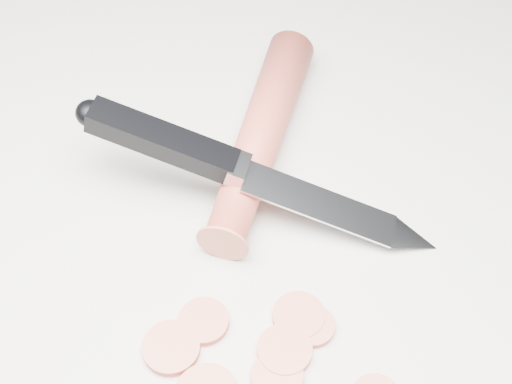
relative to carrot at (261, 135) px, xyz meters
name	(u,v)px	position (x,y,z in m)	size (l,w,h in m)	color
ground	(240,289)	(-0.05, -0.11, -0.02)	(2.40, 2.40, 0.00)	beige
carrot	(261,135)	(0.00, 0.00, 0.00)	(0.03, 0.03, 0.20)	#BE3C2E
carrot_slice_0	(277,376)	(-0.05, -0.18, -0.02)	(0.03, 0.03, 0.01)	#CF6549
carrot_slice_1	(171,348)	(-0.11, -0.14, -0.02)	(0.04, 0.04, 0.01)	#CF6549
carrot_slice_2	(204,321)	(-0.08, -0.13, -0.02)	(0.03, 0.03, 0.01)	#CF6549
carrot_slice_3	(299,316)	(-0.02, -0.15, -0.02)	(0.04, 0.04, 0.01)	#CF6549
carrot_slice_4	(312,326)	(-0.01, -0.16, -0.02)	(0.03, 0.03, 0.01)	#CF6549
carrot_slice_6	(285,350)	(-0.04, -0.17, -0.02)	(0.04, 0.04, 0.01)	#CF6549
kitchen_knife	(259,174)	(-0.02, -0.05, 0.02)	(0.24, 0.17, 0.08)	silver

